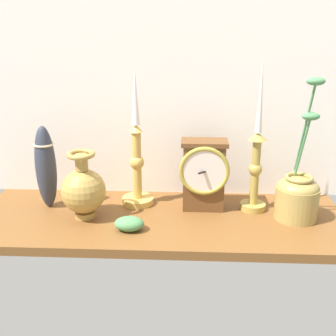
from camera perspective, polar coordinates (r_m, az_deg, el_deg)
The scene contains 9 objects.
ground_plane at distance 115.26cm, azimuth -1.07°, elevation -7.14°, with size 100.00×36.00×2.40cm, color brown.
back_wall at distance 122.98cm, azimuth -0.59°, elevation 11.06°, with size 120.00×2.00×65.00cm, color white.
mantel_clock at distance 115.94cm, azimuth 4.86°, elevation -0.81°, with size 13.64×9.29×19.76cm.
candlestick_tall_left at distance 116.40cm, azimuth 11.81°, elevation 0.74°, with size 7.06×7.06×41.72cm.
candlestick_tall_center at distance 118.59cm, azimuth -4.24°, elevation 0.72°, with size 9.15×9.15×39.34cm.
brass_vase_bulbous at distance 113.53cm, azimuth -11.39°, elevation -2.89°, with size 11.90×11.90×18.35cm.
brass_vase_jar at distance 116.17cm, azimuth 17.13°, elevation -3.39°, with size 11.35×11.36×37.96cm.
tall_ceramic_vase at distance 121.21cm, azimuth -16.22°, elevation 0.15°, with size 5.72×5.72×23.58cm.
ivy_sprig at distance 107.29cm, azimuth -5.27°, elevation -7.53°, with size 7.56×5.29×3.64cm.
Camera 1 is at (7.14, -103.02, 49.99)cm, focal length 45.00 mm.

